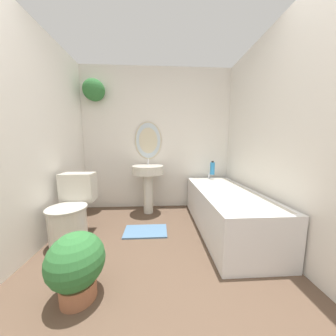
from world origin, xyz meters
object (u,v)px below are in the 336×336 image
Objects in this scene: pedestal_sink at (148,177)px; shampoo_bottle at (212,168)px; toilet at (72,213)px; bathtub at (225,208)px; potted_plant at (76,264)px.

shampoo_bottle is at bearing 4.95° from pedestal_sink.
bathtub is (1.88, 0.16, -0.06)m from toilet.
pedestal_sink is 0.52× the size of bathtub.
toilet is 1.16m from pedestal_sink.
shampoo_bottle reaches higher than potted_plant.
toilet is 0.45× the size of bathtub.
bathtub is at bearing 4.90° from toilet.
pedestal_sink is 1.64m from potted_plant.
shampoo_bottle reaches higher than bathtub.
bathtub is 7.33× the size of shampoo_bottle.
potted_plant is at bearing -62.13° from toilet.
bathtub is 1.74m from potted_plant.
potted_plant is (-0.42, -1.55, -0.32)m from pedestal_sink.
bathtub is at bearing 33.04° from potted_plant.
potted_plant is at bearing -105.04° from pedestal_sink.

